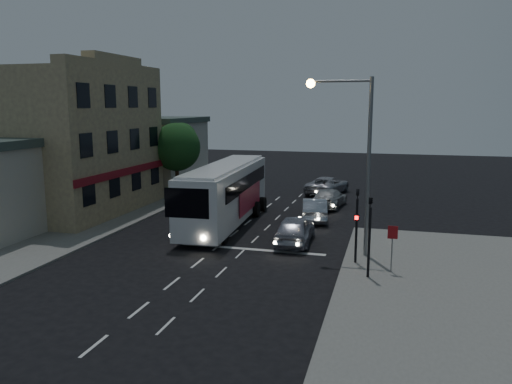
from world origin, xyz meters
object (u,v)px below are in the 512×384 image
(tour_bus, at_px, (226,192))
(car_sedan_b, at_px, (329,198))
(traffic_signal_side, at_px, (370,227))
(streetlight, at_px, (356,146))
(car_sedan_c, at_px, (328,185))
(car_suv, at_px, (295,230))
(car_sedan_a, at_px, (315,209))
(regulatory_sign, at_px, (392,241))
(traffic_signal_main, at_px, (357,217))
(street_tree, at_px, (176,145))

(tour_bus, relative_size, car_sedan_b, 2.66)
(traffic_signal_side, height_order, streetlight, streetlight)
(car_sedan_c, distance_m, traffic_signal_side, 22.12)
(car_suv, relative_size, car_sedan_c, 0.86)
(car_sedan_a, relative_size, car_sedan_c, 0.83)
(car_sedan_b, height_order, car_sedan_c, car_sedan_c)
(traffic_signal_side, height_order, regulatory_sign, traffic_signal_side)
(car_sedan_b, xyz_separation_m, regulatory_sign, (4.69, -14.78, 0.88))
(car_sedan_b, xyz_separation_m, traffic_signal_main, (2.99, -13.77, 1.71))
(car_sedan_c, relative_size, traffic_signal_main, 1.35)
(streetlight, bearing_deg, car_sedan_a, 112.26)
(traffic_signal_main, distance_m, street_tree, 21.38)
(car_suv, xyz_separation_m, traffic_signal_main, (3.60, -3.02, 1.61))
(tour_bus, height_order, street_tree, street_tree)
(car_sedan_c, distance_m, streetlight, 19.19)
(car_sedan_c, xyz_separation_m, street_tree, (-11.96, -5.36, 3.73))
(car_sedan_c, bearing_deg, streetlight, 114.76)
(traffic_signal_side, relative_size, street_tree, 0.66)
(traffic_signal_side, distance_m, regulatory_sign, 1.61)
(traffic_signal_main, relative_size, traffic_signal_side, 1.00)
(street_tree, bearing_deg, car_sedan_b, -2.13)
(car_sedan_a, relative_size, traffic_signal_side, 1.12)
(tour_bus, distance_m, street_tree, 10.73)
(car_suv, xyz_separation_m, street_tree, (-12.20, 11.22, 3.69))
(car_sedan_a, bearing_deg, regulatory_sign, 107.24)
(car_sedan_b, bearing_deg, traffic_signal_side, 109.72)
(car_sedan_c, height_order, traffic_signal_side, traffic_signal_side)
(car_suv, height_order, traffic_signal_main, traffic_signal_main)
(streetlight, distance_m, street_tree, 20.19)
(streetlight, bearing_deg, traffic_signal_side, -74.30)
(car_suv, height_order, traffic_signal_side, traffic_signal_side)
(car_suv, distance_m, car_sedan_b, 10.77)
(streetlight, bearing_deg, car_suv, 154.46)
(tour_bus, xyz_separation_m, street_tree, (-6.95, 7.83, 2.35))
(traffic_signal_side, bearing_deg, car_suv, 130.72)
(tour_bus, height_order, regulatory_sign, tour_bus)
(tour_bus, xyz_separation_m, streetlight, (8.60, -4.99, 3.59))
(tour_bus, height_order, car_suv, tour_bus)
(car_sedan_a, height_order, regulatory_sign, regulatory_sign)
(car_sedan_b, bearing_deg, car_sedan_a, 91.41)
(tour_bus, relative_size, streetlight, 1.45)
(car_sedan_a, bearing_deg, tour_bus, 16.88)
(car_sedan_b, distance_m, traffic_signal_main, 14.19)
(tour_bus, xyz_separation_m, car_sedan_a, (5.45, 2.71, -1.39))
(car_suv, relative_size, car_sedan_b, 0.97)
(car_sedan_b, height_order, regulatory_sign, regulatory_sign)
(car_suv, relative_size, street_tree, 0.76)
(tour_bus, height_order, traffic_signal_side, traffic_signal_side)
(car_suv, distance_m, street_tree, 16.98)
(car_sedan_c, xyz_separation_m, regulatory_sign, (5.54, -20.63, 0.83))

